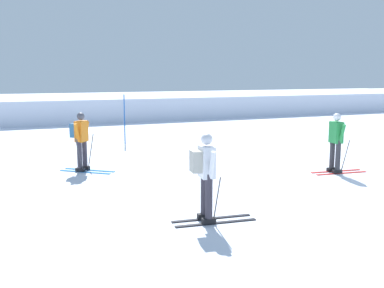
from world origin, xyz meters
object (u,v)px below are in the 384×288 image
(skier_orange, at_px, (81,139))
(trail_marker_pole, at_px, (125,119))
(skier_green, at_px, (336,141))
(skier_white, at_px, (205,173))

(skier_orange, distance_m, trail_marker_pole, 5.12)
(skier_orange, distance_m, skier_green, 7.28)
(skier_orange, relative_size, skier_white, 1.00)
(skier_white, height_order, skier_green, same)
(skier_white, distance_m, trail_marker_pole, 10.01)
(skier_orange, height_order, skier_green, same)
(skier_orange, relative_size, skier_green, 1.00)
(trail_marker_pole, bearing_deg, skier_green, -60.88)
(skier_orange, distance_m, skier_white, 5.64)
(skier_green, xyz_separation_m, trail_marker_pole, (-4.21, 7.55, 0.08))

